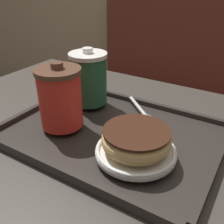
% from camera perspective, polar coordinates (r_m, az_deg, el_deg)
% --- Properties ---
extents(booth_bench, '(1.33, 0.44, 1.00)m').
position_cam_1_polar(booth_bench, '(1.55, 17.94, -3.10)').
color(booth_bench, brown).
rests_on(booth_bench, ground_plane).
extents(cafe_table, '(1.06, 0.72, 0.75)m').
position_cam_1_polar(cafe_table, '(0.72, -0.38, -14.64)').
color(cafe_table, '#38332D').
rests_on(cafe_table, ground_plane).
extents(serving_tray, '(0.47, 0.34, 0.02)m').
position_cam_1_polar(serving_tray, '(0.60, 0.00, -4.76)').
color(serving_tray, '#282321').
rests_on(serving_tray, cafe_table).
extents(coffee_cup_front, '(0.10, 0.10, 0.15)m').
position_cam_1_polar(coffee_cup_front, '(0.59, -11.22, 3.16)').
color(coffee_cup_front, red).
rests_on(coffee_cup_front, serving_tray).
extents(coffee_cup_rear, '(0.10, 0.10, 0.15)m').
position_cam_1_polar(coffee_cup_rear, '(0.69, -5.08, 7.40)').
color(coffee_cup_rear, '#235638').
rests_on(coffee_cup_rear, serving_tray).
extents(plate_with_chocolate_donut, '(0.16, 0.16, 0.01)m').
position_cam_1_polar(plate_with_chocolate_donut, '(0.51, 5.19, -8.41)').
color(plate_with_chocolate_donut, white).
rests_on(plate_with_chocolate_donut, serving_tray).
extents(donut_chocolate_glazed, '(0.13, 0.13, 0.04)m').
position_cam_1_polar(donut_chocolate_glazed, '(0.50, 5.32, -5.88)').
color(donut_chocolate_glazed, '#DBB270').
rests_on(donut_chocolate_glazed, plate_with_chocolate_donut).
extents(spoon, '(0.12, 0.11, 0.01)m').
position_cam_1_polar(spoon, '(0.64, 7.28, -0.58)').
color(spoon, silver).
rests_on(spoon, serving_tray).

